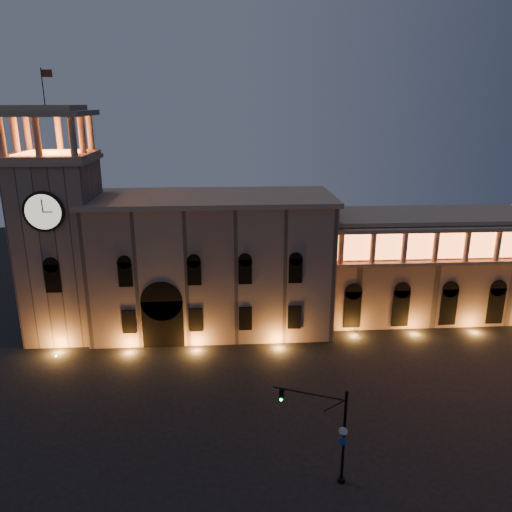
# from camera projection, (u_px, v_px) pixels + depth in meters

# --- Properties ---
(ground) EXTENTS (160.00, 160.00, 0.00)m
(ground) POSITION_uv_depth(u_px,v_px,m) (232.00, 424.00, 46.40)
(ground) COLOR black
(ground) RESTS_ON ground
(government_building) EXTENTS (30.80, 12.80, 17.60)m
(government_building) POSITION_uv_depth(u_px,v_px,m) (212.00, 263.00, 64.60)
(government_building) COLOR #8C6D5B
(government_building) RESTS_ON ground
(clock_tower) EXTENTS (9.80, 9.80, 32.40)m
(clock_tower) POSITION_uv_depth(u_px,v_px,m) (61.00, 240.00, 61.46)
(clock_tower) COLOR #8C6D5B
(clock_tower) RESTS_ON ground
(colonnade_wing) EXTENTS (40.60, 11.50, 14.50)m
(colonnade_wing) POSITION_uv_depth(u_px,v_px,m) (459.00, 263.00, 69.00)
(colonnade_wing) COLOR #866756
(colonnade_wing) RESTS_ON ground
(traffic_light) EXTENTS (5.58, 2.56, 8.22)m
(traffic_light) POSITION_uv_depth(u_px,v_px,m) (331.00, 433.00, 38.47)
(traffic_light) COLOR black
(traffic_light) RESTS_ON ground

